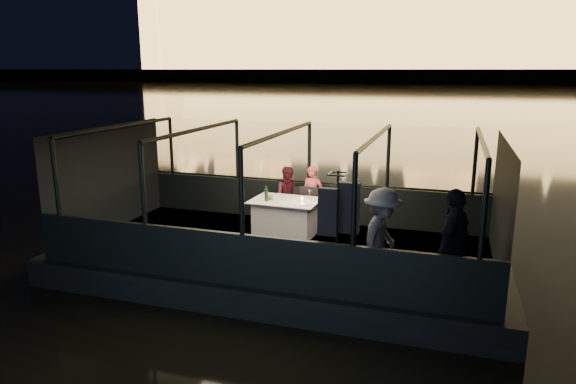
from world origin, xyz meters
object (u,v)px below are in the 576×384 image
(chair_port_right, at_px, (307,210))
(person_man_maroon, at_px, (289,193))
(person_woman_coral, at_px, (312,193))
(passenger_stripe, at_px, (382,240))
(dining_table_central, at_px, (286,217))
(chair_port_left, at_px, (291,206))
(passenger_dark, at_px, (453,246))
(wine_bottle, at_px, (266,194))
(coat_stand, at_px, (337,236))

(chair_port_right, relative_size, person_man_maroon, 0.68)
(person_woman_coral, bearing_deg, passenger_stripe, -50.18)
(dining_table_central, bearing_deg, chair_port_left, 97.64)
(person_woman_coral, distance_m, person_man_maroon, 0.53)
(chair_port_left, relative_size, chair_port_right, 0.93)
(chair_port_right, height_order, person_man_maroon, person_man_maroon)
(passenger_dark, height_order, wine_bottle, passenger_dark)
(dining_table_central, xyz_separation_m, passenger_dark, (3.43, -2.23, 0.47))
(passenger_stripe, bearing_deg, wine_bottle, 61.75)
(person_woman_coral, bearing_deg, passenger_dark, -37.61)
(chair_port_left, relative_size, passenger_stripe, 0.50)
(chair_port_left, distance_m, person_man_maroon, 0.31)
(dining_table_central, bearing_deg, person_man_maroon, 102.11)
(person_woman_coral, xyz_separation_m, wine_bottle, (-0.73, -1.02, 0.17))
(passenger_dark, bearing_deg, dining_table_central, -102.18)
(passenger_stripe, bearing_deg, person_man_maroon, 48.90)
(person_man_maroon, distance_m, passenger_stripe, 3.90)
(person_woman_coral, distance_m, wine_bottle, 1.26)
(chair_port_right, relative_size, person_woman_coral, 0.67)
(dining_table_central, distance_m, chair_port_left, 0.68)
(person_woman_coral, xyz_separation_m, person_man_maroon, (-0.52, -0.09, 0.00))
(coat_stand, bearing_deg, wine_bottle, 132.12)
(passenger_stripe, bearing_deg, chair_port_right, 45.28)
(chair_port_right, xyz_separation_m, passenger_dark, (3.10, -2.69, 0.40))
(chair_port_left, relative_size, wine_bottle, 2.63)
(dining_table_central, bearing_deg, coat_stand, -55.88)
(chair_port_right, bearing_deg, person_man_maroon, 153.19)
(coat_stand, xyz_separation_m, wine_bottle, (-2.02, 2.23, 0.02))
(chair_port_left, xyz_separation_m, person_woman_coral, (0.46, 0.13, 0.30))
(passenger_dark, bearing_deg, wine_bottle, -97.19)
(person_woman_coral, height_order, person_man_maroon, person_woman_coral)
(wine_bottle, bearing_deg, chair_port_right, 44.14)
(dining_table_central, height_order, coat_stand, coat_stand)
(person_woman_coral, relative_size, passenger_dark, 0.78)
(chair_port_right, bearing_deg, passenger_stripe, -53.42)
(chair_port_right, height_order, wine_bottle, wine_bottle)
(chair_port_right, distance_m, wine_bottle, 1.08)
(dining_table_central, bearing_deg, passenger_stripe, -44.07)
(chair_port_left, height_order, person_woman_coral, person_woman_coral)
(coat_stand, distance_m, person_woman_coral, 3.50)
(chair_port_left, height_order, coat_stand, coat_stand)
(passenger_stripe, distance_m, passenger_dark, 1.09)
(coat_stand, bearing_deg, chair_port_left, 119.25)
(chair_port_right, bearing_deg, chair_port_left, 154.65)
(person_woman_coral, xyz_separation_m, passenger_dark, (3.06, -3.03, 0.10))
(dining_table_central, xyz_separation_m, chair_port_left, (-0.09, 0.67, 0.06))
(chair_port_right, bearing_deg, passenger_dark, -40.72)
(dining_table_central, xyz_separation_m, passenger_stripe, (2.35, -2.27, 0.47))
(person_woman_coral, bearing_deg, dining_table_central, -107.48)
(dining_table_central, relative_size, chair_port_left, 1.70)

